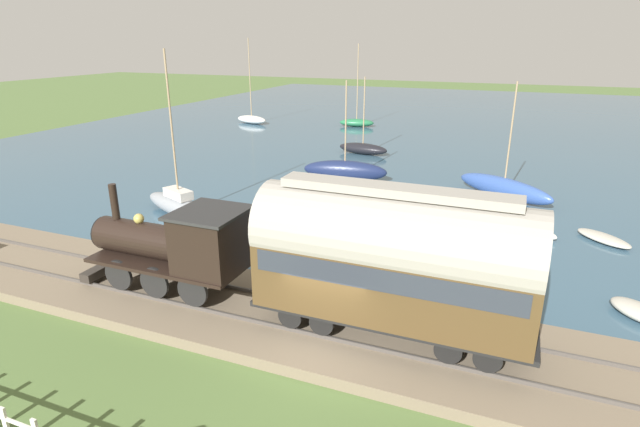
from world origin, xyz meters
TOP-DOWN VIEW (x-y plane):
  - ground_plane at (0.00, 0.00)m, footprint 200.00×200.00m
  - harbor_water at (43.78, 0.00)m, footprint 80.00×80.00m
  - rail_embankment at (1.03, 0.00)m, footprint 4.91×56.00m
  - steam_locomotive at (1.03, 5.73)m, footprint 2.30×6.16m
  - passenger_coach at (1.03, -1.65)m, footprint 2.56×8.15m
  - sailboat_green at (38.58, 11.51)m, footprint 2.04×3.79m
  - sailboat_white at (36.29, 22.79)m, footprint 2.67×4.22m
  - sailboat_blue at (18.01, -4.10)m, footprint 4.27×5.77m
  - sailboat_navy at (18.10, 5.69)m, footprint 1.98×5.58m
  - sailboat_gray at (8.42, 11.45)m, footprint 3.42×5.88m
  - sailboat_black at (26.19, 6.97)m, footprint 1.84×4.28m
  - rowboat_off_pier at (5.73, -8.97)m, footprint 2.16×2.15m
  - rowboat_near_shore at (5.01, -2.70)m, footprint 2.02×2.10m
  - rowboat_far_out at (12.73, -8.71)m, footprint 2.53×2.61m
  - rowboat_mid_harbor at (12.36, -5.83)m, footprint 1.82×2.18m

SIDE VIEW (x-z plane):
  - ground_plane at x=0.00m, z-range 0.00..0.00m
  - harbor_water at x=43.78m, z-range 0.00..0.01m
  - rowboat_far_out at x=12.73m, z-range 0.01..0.34m
  - rail_embankment at x=1.03m, z-range -0.06..0.43m
  - rowboat_mid_harbor at x=12.36m, z-range 0.01..0.44m
  - rowboat_off_pier at x=5.73m, z-range 0.01..0.46m
  - rowboat_near_shore at x=5.01m, z-range 0.01..0.54m
  - sailboat_black at x=26.19m, z-range -2.54..3.49m
  - sailboat_white at x=36.29m, z-range -3.93..4.91m
  - sailboat_green at x=38.58m, z-range -3.66..4.65m
  - sailboat_gray at x=8.42m, z-range -3.58..4.77m
  - sailboat_blue at x=18.01m, z-range -2.67..3.94m
  - sailboat_navy at x=18.10m, z-range -2.49..3.88m
  - steam_locomotive at x=1.03m, z-range 0.45..3.99m
  - passenger_coach at x=1.03m, z-range 0.67..5.22m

